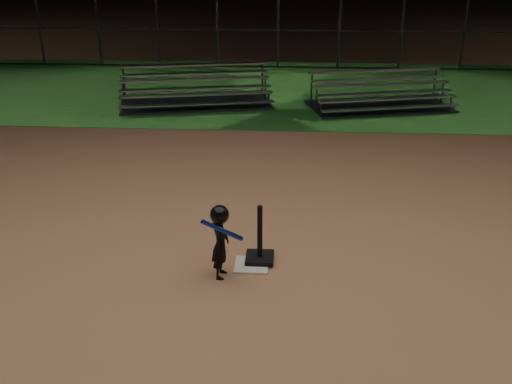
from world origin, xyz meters
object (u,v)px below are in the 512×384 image
home_plate (252,265)px  batting_tee (260,250)px  child_batter (220,239)px  bleacher_left (196,97)px  bleacher_right (381,101)px

home_plate → batting_tee: size_ratio=0.56×
home_plate → child_batter: 0.71m
home_plate → bleacher_left: (-2.02, 8.23, 0.18)m
child_batter → bleacher_right: bearing=-15.7°
bleacher_left → child_batter: bearing=-90.9°
home_plate → batting_tee: (0.10, 0.13, 0.16)m
home_plate → child_batter: bearing=-142.8°
batting_tee → bleacher_right: size_ratio=0.21×
home_plate → bleacher_right: (2.78, 8.16, 0.17)m
batting_tee → bleacher_left: (-2.13, 8.10, 0.02)m
batting_tee → bleacher_right: bearing=71.6°
batting_tee → child_batter: child_batter is taller
home_plate → bleacher_right: bearing=71.2°
batting_tee → child_batter: (-0.48, -0.41, 0.37)m
batting_tee → bleacher_right: 8.47m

